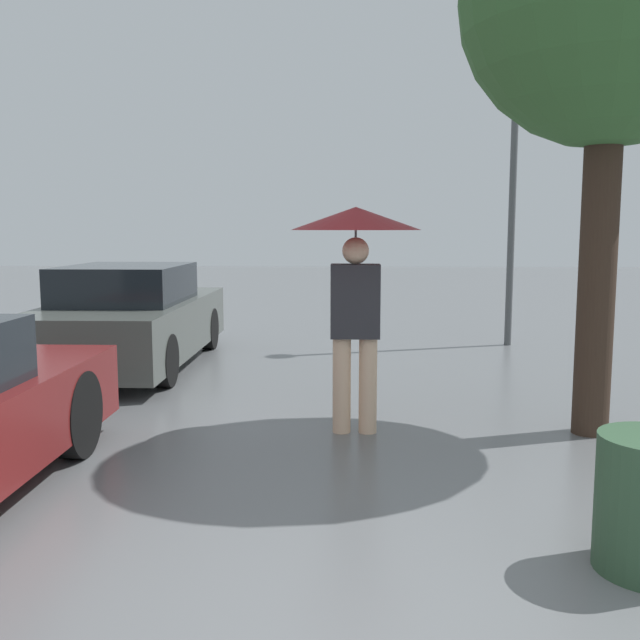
# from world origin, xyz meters

# --- Properties ---
(pedestrian) EXTENTS (1.09, 1.09, 1.92)m
(pedestrian) POSITION_xyz_m (-0.27, 3.32, 1.52)
(pedestrian) COLOR beige
(pedestrian) RESTS_ON ground_plane
(parked_car_farthest) EXTENTS (1.64, 4.06, 1.29)m
(parked_car_farthest) POSITION_xyz_m (-3.07, 6.21, 0.60)
(parked_car_farthest) COLOR #4C514C
(parked_car_farthest) RESTS_ON ground_plane
(street_lamp) EXTENTS (0.35, 0.35, 5.02)m
(street_lamp) POSITION_xyz_m (2.08, 8.03, 3.50)
(street_lamp) COLOR #515456
(street_lamp) RESTS_ON ground_plane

